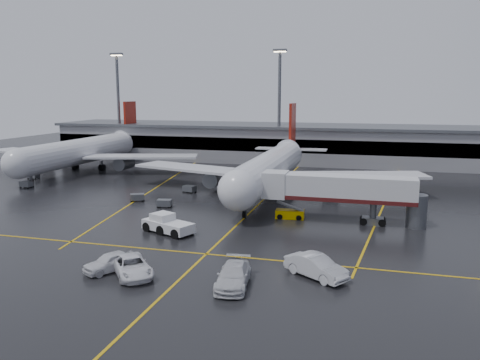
# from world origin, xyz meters

# --- Properties ---
(ground) EXTENTS (220.00, 220.00, 0.00)m
(ground) POSITION_xyz_m (0.00, 0.00, 0.00)
(ground) COLOR black
(ground) RESTS_ON ground
(apron_line_centre) EXTENTS (0.25, 90.00, 0.02)m
(apron_line_centre) POSITION_xyz_m (0.00, 0.00, 0.01)
(apron_line_centre) COLOR gold
(apron_line_centre) RESTS_ON ground
(apron_line_stop) EXTENTS (60.00, 0.25, 0.02)m
(apron_line_stop) POSITION_xyz_m (0.00, -22.00, 0.01)
(apron_line_stop) COLOR gold
(apron_line_stop) RESTS_ON ground
(apron_line_left) EXTENTS (9.99, 69.35, 0.02)m
(apron_line_left) POSITION_xyz_m (-20.00, 10.00, 0.01)
(apron_line_left) COLOR gold
(apron_line_left) RESTS_ON ground
(apron_line_right) EXTENTS (7.57, 69.64, 0.02)m
(apron_line_right) POSITION_xyz_m (18.00, 10.00, 0.01)
(apron_line_right) COLOR gold
(apron_line_right) RESTS_ON ground
(terminal) EXTENTS (122.00, 19.00, 8.60)m
(terminal) POSITION_xyz_m (0.00, 47.93, 4.32)
(terminal) COLOR gray
(terminal) RESTS_ON ground
(light_mast_left) EXTENTS (3.00, 1.20, 25.45)m
(light_mast_left) POSITION_xyz_m (-45.00, 42.00, 14.47)
(light_mast_left) COLOR #595B60
(light_mast_left) RESTS_ON ground
(light_mast_mid) EXTENTS (3.00, 1.20, 25.45)m
(light_mast_mid) POSITION_xyz_m (-5.00, 42.00, 14.47)
(light_mast_mid) COLOR #595B60
(light_mast_mid) RESTS_ON ground
(main_airliner) EXTENTS (48.80, 45.60, 14.10)m
(main_airliner) POSITION_xyz_m (0.00, 9.70, 4.21)
(main_airliner) COLOR silver
(main_airliner) RESTS_ON ground
(second_airliner) EXTENTS (48.80, 45.60, 14.10)m
(second_airliner) POSITION_xyz_m (-42.00, 21.70, 4.21)
(second_airliner) COLOR silver
(second_airliner) RESTS_ON ground
(jet_bridge) EXTENTS (19.90, 3.40, 6.05)m
(jet_bridge) POSITION_xyz_m (11.87, -6.00, 3.93)
(jet_bridge) COLOR silver
(jet_bridge) RESTS_ON ground
(pushback_tractor) EXTENTS (6.83, 4.81, 2.27)m
(pushback_tractor) POSITION_xyz_m (-6.91, -15.92, 0.90)
(pushback_tractor) COLOR white
(pushback_tractor) RESTS_ON ground
(belt_loader) EXTENTS (3.72, 1.91, 2.30)m
(belt_loader) POSITION_xyz_m (5.70, -5.79, 0.57)
(belt_loader) COLOR #EDBA00
(belt_loader) RESTS_ON ground
(service_van_a) EXTENTS (6.14, 6.48, 1.70)m
(service_van_a) POSITION_xyz_m (-4.43, -29.20, 0.85)
(service_van_a) COLOR white
(service_van_a) RESTS_ON ground
(service_van_b) EXTENTS (3.34, 6.54, 1.82)m
(service_van_b) POSITION_xyz_m (4.89, -29.09, 0.91)
(service_van_b) COLOR silver
(service_van_b) RESTS_ON ground
(service_van_c) EXTENTS (6.10, 5.07, 1.96)m
(service_van_c) POSITION_xyz_m (11.30, -25.30, 0.98)
(service_van_c) COLOR silver
(service_van_c) RESTS_ON ground
(service_van_d) EXTENTS (4.30, 5.32, 1.70)m
(service_van_d) POSITION_xyz_m (-6.81, -28.65, 0.85)
(service_van_d) COLOR silver
(service_van_d) RESTS_ON ground
(baggage_cart_a) EXTENTS (2.21, 1.66, 1.12)m
(baggage_cart_a) POSITION_xyz_m (-12.43, -4.34, 0.63)
(baggage_cart_a) COLOR #595B60
(baggage_cart_a) RESTS_ON ground
(baggage_cart_b) EXTENTS (2.38, 2.10, 1.12)m
(baggage_cart_b) POSITION_xyz_m (-17.96, -1.77, 0.63)
(baggage_cart_b) COLOR #595B60
(baggage_cart_b) RESTS_ON ground
(baggage_cart_c) EXTENTS (2.27, 1.77, 1.12)m
(baggage_cart_c) POSITION_xyz_m (-12.81, 6.30, 0.63)
(baggage_cart_c) COLOR #595B60
(baggage_cart_c) RESTS_ON ground
(baggage_cart_d) EXTENTS (2.12, 1.49, 1.12)m
(baggage_cart_d) POSITION_xyz_m (-45.79, 10.47, 0.63)
(baggage_cart_d) COLOR #595B60
(baggage_cart_d) RESTS_ON ground
(baggage_cart_e) EXTENTS (2.10, 1.47, 1.12)m
(baggage_cart_e) POSITION_xyz_m (-41.19, 2.79, 0.63)
(baggage_cart_e) COLOR #595B60
(baggage_cart_e) RESTS_ON ground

